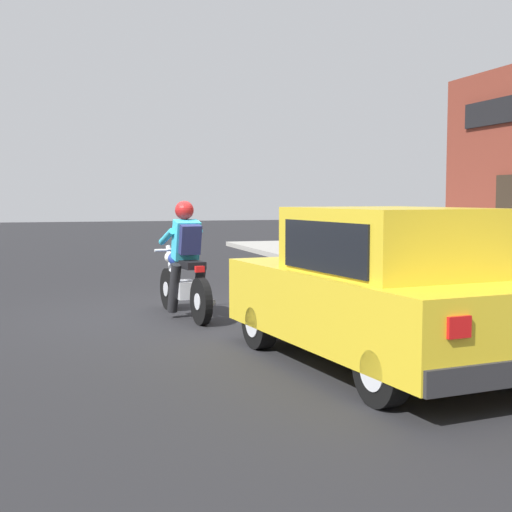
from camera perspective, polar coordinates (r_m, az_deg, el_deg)
ground_plane at (r=10.09m, az=-5.01°, el=-4.81°), size 80.00×80.00×0.00m
sidewalk_curb at (r=14.78m, az=13.13°, el=-1.60°), size 2.60×22.00×0.14m
motorcycle_with_rider at (r=9.94m, az=-5.74°, el=-1.02°), size 0.64×2.02×1.62m
car_hatchback at (r=7.05m, az=9.83°, el=-2.70°), size 2.08×3.95×1.57m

